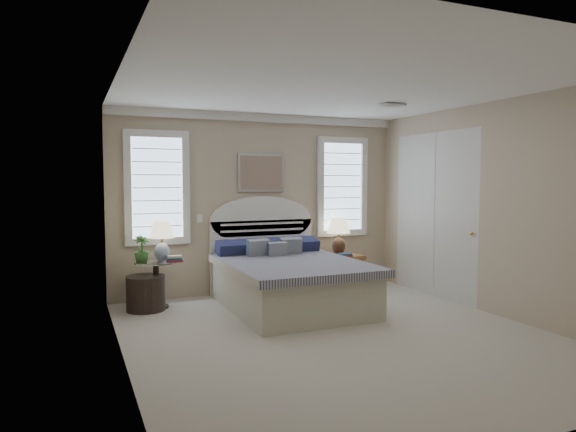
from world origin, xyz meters
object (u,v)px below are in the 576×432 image
(bed, at_px, (287,278))
(lamp_right, at_px, (339,232))
(nightstand_right, at_px, (346,264))
(lamp_left, at_px, (162,236))
(side_table_left, at_px, (156,279))
(floor_pot, at_px, (146,293))

(bed, distance_m, lamp_right, 1.54)
(nightstand_right, xyz_separation_m, lamp_left, (-2.86, -0.09, 0.57))
(bed, xyz_separation_m, side_table_left, (-1.65, 0.59, 0.00))
(lamp_right, bearing_deg, nightstand_right, -50.37)
(bed, height_order, nightstand_right, bed)
(nightstand_right, bearing_deg, floor_pot, -176.88)
(bed, bearing_deg, side_table_left, 160.26)
(bed, xyz_separation_m, lamp_right, (1.22, 0.79, 0.51))
(lamp_left, bearing_deg, nightstand_right, 1.86)
(side_table_left, distance_m, nightstand_right, 2.95)
(floor_pot, xyz_separation_m, lamp_right, (3.01, 0.27, 0.66))
(bed, relative_size, side_table_left, 3.61)
(floor_pot, bearing_deg, bed, -16.25)
(nightstand_right, xyz_separation_m, lamp_right, (-0.08, 0.10, 0.51))
(nightstand_right, bearing_deg, lamp_right, 129.63)
(lamp_left, bearing_deg, floor_pot, -161.97)
(side_table_left, relative_size, nightstand_right, 1.19)
(lamp_left, bearing_deg, bed, -20.95)
(nightstand_right, distance_m, lamp_right, 0.52)
(lamp_right, bearing_deg, side_table_left, -176.03)
(floor_pot, bearing_deg, lamp_left, 18.03)
(side_table_left, height_order, nightstand_right, side_table_left)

